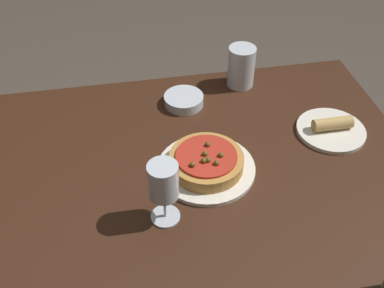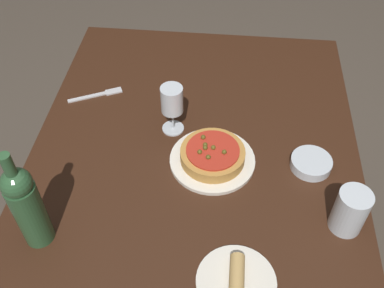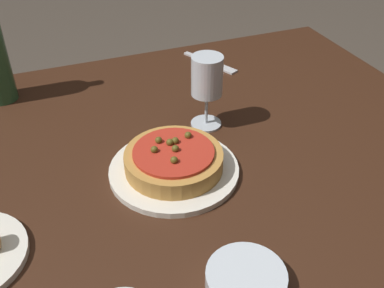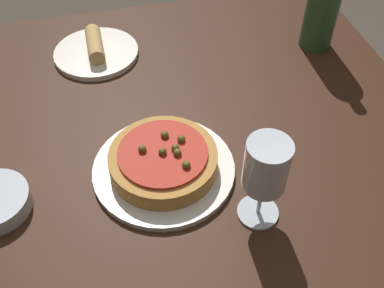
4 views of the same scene
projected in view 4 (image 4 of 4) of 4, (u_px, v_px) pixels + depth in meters
name	position (u px, v px, depth m)	size (l,w,h in m)	color
dining_table	(201.00, 218.00, 0.83)	(1.22, 0.97, 0.75)	#381E11
dinner_plate	(164.00, 169.00, 0.79)	(0.25, 0.25, 0.01)	white
pizza	(163.00, 160.00, 0.77)	(0.19, 0.19, 0.05)	#BC843D
wine_glass	(266.00, 169.00, 0.65)	(0.07, 0.07, 0.16)	silver
side_plate	(96.00, 51.00, 1.01)	(0.19, 0.19, 0.05)	white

